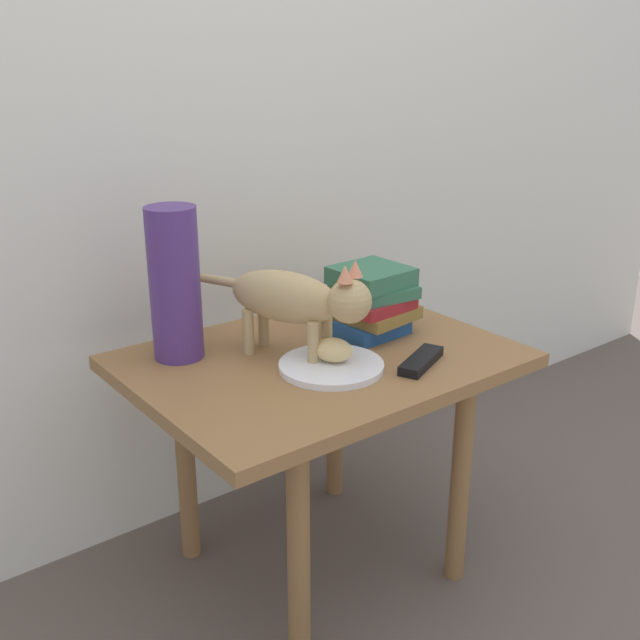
# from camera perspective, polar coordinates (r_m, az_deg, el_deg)

# --- Properties ---
(ground_plane) EXTENTS (6.00, 6.00, 0.00)m
(ground_plane) POSITION_cam_1_polar(r_m,az_deg,el_deg) (1.91, 0.00, -17.85)
(ground_plane) COLOR brown
(back_panel) EXTENTS (4.00, 0.04, 2.20)m
(back_panel) POSITION_cam_1_polar(r_m,az_deg,el_deg) (1.86, -8.31, 17.60)
(back_panel) COLOR silver
(back_panel) RESTS_ON ground
(side_table) EXTENTS (0.80, 0.60, 0.54)m
(side_table) POSITION_cam_1_polar(r_m,az_deg,el_deg) (1.66, 0.00, -4.99)
(side_table) COLOR olive
(side_table) RESTS_ON ground
(plate) EXTENTS (0.22, 0.22, 0.01)m
(plate) POSITION_cam_1_polar(r_m,az_deg,el_deg) (1.56, 0.85, -3.49)
(plate) COLOR white
(plate) RESTS_ON side_table
(bread_roll) EXTENTS (0.09, 0.10, 0.05)m
(bread_roll) POSITION_cam_1_polar(r_m,az_deg,el_deg) (1.56, 1.02, -2.27)
(bread_roll) COLOR #E0BC7A
(bread_roll) RESTS_ON plate
(cat) EXTENTS (0.23, 0.45, 0.23)m
(cat) POSITION_cam_1_polar(r_m,az_deg,el_deg) (1.57, -1.74, 1.59)
(cat) COLOR tan
(cat) RESTS_ON side_table
(book_stack) EXTENTS (0.19, 0.17, 0.16)m
(book_stack) POSITION_cam_1_polar(r_m,az_deg,el_deg) (1.73, 3.95, 1.47)
(book_stack) COLOR #1E4C8C
(book_stack) RESTS_ON side_table
(green_vase) EXTENTS (0.11, 0.11, 0.32)m
(green_vase) POSITION_cam_1_polar(r_m,az_deg,el_deg) (1.60, -10.88, 2.68)
(green_vase) COLOR #4C2D72
(green_vase) RESTS_ON side_table
(tv_remote) EXTENTS (0.16, 0.10, 0.02)m
(tv_remote) POSITION_cam_1_polar(r_m,az_deg,el_deg) (1.59, 7.62, -3.06)
(tv_remote) COLOR black
(tv_remote) RESTS_ON side_table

